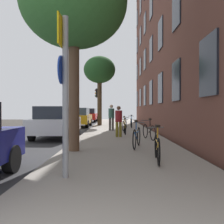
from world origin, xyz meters
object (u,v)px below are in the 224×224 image
bicycle_0 (157,147)px  bicycle_3 (125,128)px  car_2 (80,117)px  bicycle_4 (125,125)px  tree_near (74,3)px  traffic_light (98,100)px  pedestrian_1 (111,116)px  car_1 (56,122)px  bicycle_1 (137,137)px  tree_far (100,71)px  car_3 (89,115)px  bicycle_2 (149,131)px  pedestrian_0 (119,119)px  sign_post (64,83)px  bicycle_5 (131,123)px

bicycle_0 → bicycle_3: bearing=94.2°
car_2 → bicycle_4: bearing=-54.1°
tree_near → bicycle_0: 5.34m
tree_near → bicycle_3: 7.36m
traffic_light → bicycle_3: traffic_light is taller
tree_near → pedestrian_1: bearing=82.0°
car_2 → tree_near: bearing=-82.8°
bicycle_0 → car_1: car_1 is taller
tree_near → bicycle_1: 4.97m
tree_far → bicycle_0: bearing=-80.9°
bicycle_4 → car_3: size_ratio=0.38×
bicycle_1 → car_2: size_ratio=0.40×
bicycle_2 → pedestrian_0: (-1.36, 1.01, 0.50)m
sign_post → traffic_light: 17.13m
traffic_light → tree_near: size_ratio=0.52×
tree_far → bicycle_3: tree_far is taller
bicycle_4 → car_3: 13.87m
sign_post → pedestrian_0: size_ratio=2.08×
bicycle_1 → car_2: (-3.77, 12.22, 0.34)m
bicycle_4 → tree_near: bearing=-104.1°
sign_post → bicycle_2: 6.97m
bicycle_3 → bicycle_2: bearing=-67.5°
bicycle_3 → car_3: (-3.64, 15.75, 0.38)m
pedestrian_1 → pedestrian_0: bearing=-84.0°
bicycle_1 → bicycle_5: (0.47, 9.60, -0.00)m
bicycle_4 → pedestrian_1: pedestrian_1 is taller
traffic_light → bicycle_5: traffic_light is taller
car_1 → traffic_light: bearing=80.8°
sign_post → bicycle_5: bearing=80.5°
sign_post → car_2: bearing=97.0°
traffic_light → pedestrian_1: traffic_light is taller
sign_post → bicycle_5: size_ratio=1.85×
car_3 → pedestrian_1: bearing=-77.8°
sign_post → tree_far: size_ratio=0.53×
pedestrian_1 → car_2: bearing=119.4°
traffic_light → car_3: traffic_light is taller
tree_far → tree_near: bearing=-90.2°
bicycle_0 → car_1: size_ratio=0.39×
pedestrian_0 → pedestrian_1: size_ratio=0.91×
tree_far → pedestrian_0: tree_far is taller
tree_near → bicycle_0: size_ratio=3.78×
tree_far → car_3: tree_far is taller
bicycle_5 → car_1: car_1 is taller
traffic_light → pedestrian_1: size_ratio=1.96×
traffic_light → sign_post: bearing=-88.4°
bicycle_5 → car_1: 7.14m
pedestrian_0 → car_1: bearing=171.6°
tree_far → bicycle_4: size_ratio=3.77×
traffic_light → tree_near: (0.16, -13.94, 2.55)m
sign_post → traffic_light: (-0.49, 17.12, 0.39)m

